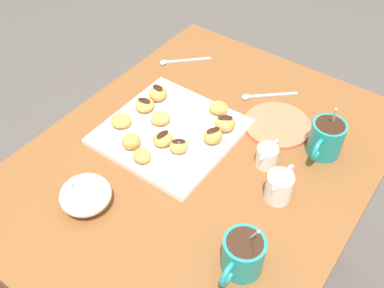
# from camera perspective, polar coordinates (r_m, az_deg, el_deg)

# --- Properties ---
(dining_table) EXTENTS (1.00, 0.78, 0.73)m
(dining_table) POSITION_cam_1_polar(r_m,az_deg,el_deg) (1.19, 1.09, -6.18)
(dining_table) COLOR brown
(dining_table) RESTS_ON ground_plane
(pastry_plate_square) EXTENTS (0.32, 0.32, 0.02)m
(pastry_plate_square) POSITION_cam_1_polar(r_m,az_deg,el_deg) (1.14, -2.83, 1.58)
(pastry_plate_square) COLOR white
(pastry_plate_square) RESTS_ON dining_table
(coffee_mug_teal_left) EXTENTS (0.12, 0.08, 0.14)m
(coffee_mug_teal_left) POSITION_cam_1_polar(r_m,az_deg,el_deg) (1.11, 17.03, 0.75)
(coffee_mug_teal_left) COLOR teal
(coffee_mug_teal_left) RESTS_ON dining_table
(coffee_mug_teal_right) EXTENTS (0.12, 0.08, 0.13)m
(coffee_mug_teal_right) POSITION_cam_1_polar(r_m,az_deg,el_deg) (0.88, 6.59, -14.05)
(coffee_mug_teal_right) COLOR teal
(coffee_mug_teal_right) RESTS_ON dining_table
(cream_pitcher_white) EXTENTS (0.10, 0.06, 0.07)m
(cream_pitcher_white) POSITION_cam_1_polar(r_m,az_deg,el_deg) (1.00, 11.37, -5.25)
(cream_pitcher_white) COLOR white
(cream_pitcher_white) RESTS_ON dining_table
(ice_cream_bowl) EXTENTS (0.12, 0.12, 0.09)m
(ice_cream_bowl) POSITION_cam_1_polar(r_m,az_deg,el_deg) (1.00, -13.72, -6.25)
(ice_cream_bowl) COLOR white
(ice_cream_bowl) RESTS_ON dining_table
(chocolate_sauce_pitcher) EXTENTS (0.09, 0.05, 0.06)m
(chocolate_sauce_pitcher) POSITION_cam_1_polar(r_m,az_deg,el_deg) (1.07, 9.76, -1.43)
(chocolate_sauce_pitcher) COLOR white
(chocolate_sauce_pitcher) RESTS_ON dining_table
(saucer_coral_left) EXTENTS (0.18, 0.18, 0.01)m
(saucer_coral_left) POSITION_cam_1_polar(r_m,az_deg,el_deg) (1.18, 11.02, 2.46)
(saucer_coral_left) COLOR #E5704C
(saucer_coral_left) RESTS_ON dining_table
(loose_spoon_near_saucer) EXTENTS (0.12, 0.12, 0.01)m
(loose_spoon_near_saucer) POSITION_cam_1_polar(r_m,az_deg,el_deg) (1.39, -1.72, 10.74)
(loose_spoon_near_saucer) COLOR silver
(loose_spoon_near_saucer) RESTS_ON dining_table
(loose_spoon_by_plate) EXTENTS (0.12, 0.12, 0.01)m
(loose_spoon_by_plate) POSITION_cam_1_polar(r_m,az_deg,el_deg) (1.27, 9.14, 6.23)
(loose_spoon_by_plate) COLOR silver
(loose_spoon_by_plate) RESTS_ON dining_table
(beignet_0) EXTENTS (0.07, 0.07, 0.03)m
(beignet_0) POSITION_cam_1_polar(r_m,az_deg,el_deg) (1.15, -9.23, 3.00)
(beignet_0) COLOR #D19347
(beignet_0) RESTS_ON pastry_plate_square
(beignet_1) EXTENTS (0.06, 0.06, 0.03)m
(beignet_1) POSITION_cam_1_polar(r_m,az_deg,el_deg) (1.09, -3.83, 0.66)
(beignet_1) COLOR #D19347
(beignet_1) RESTS_ON pastry_plate_square
(chocolate_drizzle_1) EXTENTS (0.04, 0.02, 0.00)m
(chocolate_drizzle_1) POSITION_cam_1_polar(r_m,az_deg,el_deg) (1.08, -3.87, 1.29)
(chocolate_drizzle_1) COLOR black
(chocolate_drizzle_1) RESTS_ON beignet_1
(beignet_2) EXTENTS (0.07, 0.07, 0.03)m
(beignet_2) POSITION_cam_1_polar(r_m,az_deg,el_deg) (1.15, -4.14, 3.36)
(beignet_2) COLOR #D19347
(beignet_2) RESTS_ON pastry_plate_square
(beignet_3) EXTENTS (0.06, 0.07, 0.03)m
(beignet_3) POSITION_cam_1_polar(r_m,az_deg,el_deg) (1.17, 3.46, 4.73)
(beignet_3) COLOR #D19347
(beignet_3) RESTS_ON pastry_plate_square
(beignet_4) EXTENTS (0.05, 0.05, 0.03)m
(beignet_4) POSITION_cam_1_polar(r_m,az_deg,el_deg) (1.06, -6.55, -1.55)
(beignet_4) COLOR #D19347
(beignet_4) RESTS_ON pastry_plate_square
(beignet_5) EXTENTS (0.06, 0.06, 0.03)m
(beignet_5) POSITION_cam_1_polar(r_m,az_deg,el_deg) (1.19, -6.17, 5.07)
(beignet_5) COLOR #D19347
(beignet_5) RESTS_ON pastry_plate_square
(chocolate_drizzle_5) EXTENTS (0.02, 0.04, 0.00)m
(chocolate_drizzle_5) POSITION_cam_1_polar(r_m,az_deg,el_deg) (1.18, -6.24, 5.66)
(chocolate_drizzle_5) COLOR black
(chocolate_drizzle_5) RESTS_ON beignet_5
(beignet_6) EXTENTS (0.06, 0.05, 0.04)m
(beignet_6) POSITION_cam_1_polar(r_m,az_deg,el_deg) (1.22, -4.44, 6.58)
(beignet_6) COLOR #D19347
(beignet_6) RESTS_ON pastry_plate_square
(chocolate_drizzle_6) EXTENTS (0.02, 0.04, 0.00)m
(chocolate_drizzle_6) POSITION_cam_1_polar(r_m,az_deg,el_deg) (1.21, -4.49, 7.33)
(chocolate_drizzle_6) COLOR black
(chocolate_drizzle_6) RESTS_ON beignet_6
(beignet_7) EXTENTS (0.06, 0.06, 0.04)m
(beignet_7) POSITION_cam_1_polar(r_m,az_deg,el_deg) (1.09, -7.91, 0.35)
(beignet_7) COLOR #D19347
(beignet_7) RESTS_ON pastry_plate_square
(beignet_8) EXTENTS (0.07, 0.07, 0.04)m
(beignet_8) POSITION_cam_1_polar(r_m,az_deg,el_deg) (1.13, 4.50, 2.61)
(beignet_8) COLOR #D19347
(beignet_8) RESTS_ON pastry_plate_square
(chocolate_drizzle_8) EXTENTS (0.04, 0.04, 0.00)m
(chocolate_drizzle_8) POSITION_cam_1_polar(r_m,az_deg,el_deg) (1.11, 4.56, 3.37)
(chocolate_drizzle_8) COLOR black
(chocolate_drizzle_8) RESTS_ON beignet_8
(beignet_9) EXTENTS (0.06, 0.05, 0.04)m
(beignet_9) POSITION_cam_1_polar(r_m,az_deg,el_deg) (1.09, 2.60, 1.14)
(beignet_9) COLOR #D19347
(beignet_9) RESTS_ON pastry_plate_square
(chocolate_drizzle_9) EXTENTS (0.04, 0.03, 0.00)m
(chocolate_drizzle_9) POSITION_cam_1_polar(r_m,az_deg,el_deg) (1.08, 2.63, 1.89)
(chocolate_drizzle_9) COLOR black
(chocolate_drizzle_9) RESTS_ON beignet_9
(beignet_10) EXTENTS (0.06, 0.06, 0.03)m
(beignet_10) POSITION_cam_1_polar(r_m,az_deg,el_deg) (1.07, -1.73, -0.28)
(beignet_10) COLOR #D19347
(beignet_10) RESTS_ON pastry_plate_square
(chocolate_drizzle_10) EXTENTS (0.03, 0.04, 0.00)m
(chocolate_drizzle_10) POSITION_cam_1_polar(r_m,az_deg,el_deg) (1.06, -1.75, 0.37)
(chocolate_drizzle_10) COLOR black
(chocolate_drizzle_10) RESTS_ON beignet_10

